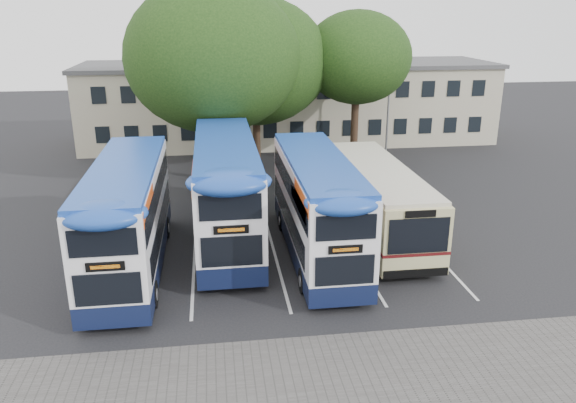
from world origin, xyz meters
The scene contains 12 objects.
ground centered at (0.00, 0.00, 0.00)m, with size 120.00×120.00×0.00m, color black.
paving_strip centered at (-2.00, -5.00, 0.01)m, with size 40.00×6.00×0.01m, color #595654.
bay_lines centered at (-3.75, 5.00, 0.01)m, with size 14.12×11.00×0.01m.
depot_building centered at (0.00, 26.99, 3.15)m, with size 32.40×8.40×6.20m.
lamp_post centered at (6.00, 19.97, 5.08)m, with size 0.25×1.05×9.06m.
tree_left centered at (-6.02, 16.18, 7.54)m, with size 10.32×10.32×11.93m.
tree_mid centered at (-3.33, 18.81, 7.03)m, with size 9.45×9.45×11.06m.
tree_right centered at (3.24, 18.50, 7.22)m, with size 7.02×7.02×10.22m.
bus_dd_left centered at (-9.76, 4.20, 2.44)m, with size 2.58×10.63×4.43m.
bus_dd_mid centered at (-5.72, 6.72, 2.58)m, with size 2.73×11.24×4.69m.
bus_dd_right centered at (-1.93, 4.48, 2.40)m, with size 2.53×10.45×4.35m.
bus_single centered at (1.38, 6.64, 1.85)m, with size 2.78×10.93×3.26m.
Camera 1 is at (-6.23, -17.78, 10.27)m, focal length 35.00 mm.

